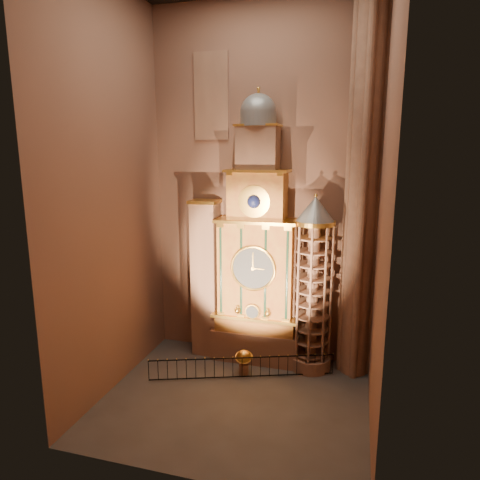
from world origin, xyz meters
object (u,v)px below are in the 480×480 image
(celestial_globe, at_px, (244,360))
(iron_railing, at_px, (242,367))
(astronomical_clock, at_px, (257,258))
(portrait_tower, at_px, (206,278))
(stair_turret, at_px, (313,286))

(celestial_globe, relative_size, iron_railing, 0.15)
(astronomical_clock, xyz_separation_m, portrait_tower, (-3.40, 0.02, -1.53))
(stair_turret, bearing_deg, portrait_tower, 177.67)
(portrait_tower, bearing_deg, celestial_globe, -34.74)
(celestial_globe, bearing_deg, stair_turret, 26.99)
(astronomical_clock, distance_m, iron_railing, 6.57)
(portrait_tower, bearing_deg, iron_railing, -40.39)
(portrait_tower, distance_m, stair_turret, 6.91)
(celestial_globe, bearing_deg, portrait_tower, 145.26)
(astronomical_clock, bearing_deg, portrait_tower, 179.71)
(stair_turret, height_order, celestial_globe, stair_turret)
(astronomical_clock, relative_size, portrait_tower, 1.64)
(astronomical_clock, relative_size, iron_railing, 1.63)
(astronomical_clock, relative_size, stair_turret, 1.55)
(astronomical_clock, distance_m, celestial_globe, 6.16)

